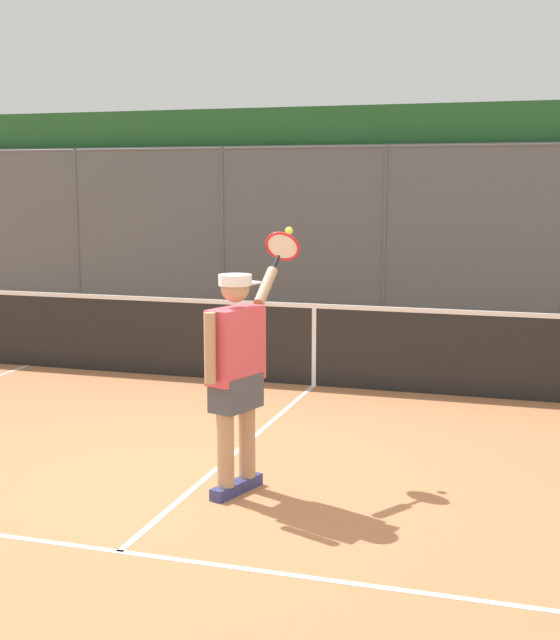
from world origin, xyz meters
TOP-DOWN VIEW (x-y plane):
  - ground_plane at (0.00, 0.00)m, footprint 60.00×60.00m
  - court_line_markings at (0.00, 1.64)m, footprint 7.68×8.83m
  - fence_backdrop at (-0.00, -8.51)m, footprint 19.69×1.37m
  - tennis_net at (0.00, -3.50)m, footprint 9.87×0.09m
  - tennis_player at (-0.35, 0.08)m, footprint 0.42×1.40m

SIDE VIEW (x-z plane):
  - ground_plane at x=0.00m, z-range 0.00..0.00m
  - court_line_markings at x=0.00m, z-range 0.00..0.01m
  - tennis_net at x=0.00m, z-range -0.04..1.03m
  - tennis_player at x=-0.35m, z-range 0.00..1.97m
  - fence_backdrop at x=0.00m, z-range -0.02..3.55m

